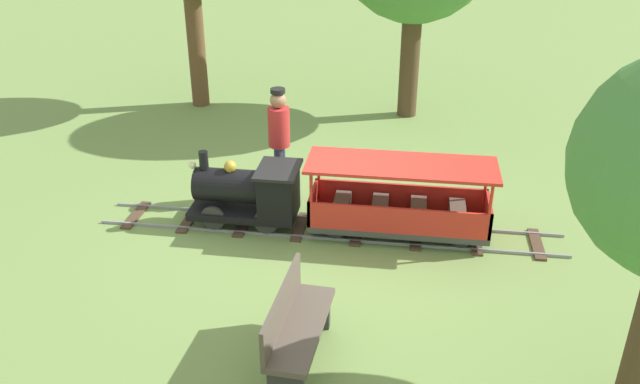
# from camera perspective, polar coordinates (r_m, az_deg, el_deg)

# --- Properties ---
(ground_plane) EXTENTS (60.00, 60.00, 0.00)m
(ground_plane) POSITION_cam_1_polar(r_m,az_deg,el_deg) (8.59, 1.02, -3.35)
(ground_plane) COLOR #75934C
(track) EXTENTS (0.75, 6.05, 0.04)m
(track) POSITION_cam_1_polar(r_m,az_deg,el_deg) (8.58, 0.74, -3.23)
(track) COLOR gray
(track) RESTS_ON ground_plane
(locomotive) EXTENTS (0.71, 1.45, 0.98)m
(locomotive) POSITION_cam_1_polar(r_m,az_deg,el_deg) (8.54, -6.10, -0.01)
(locomotive) COLOR black
(locomotive) RESTS_ON ground_plane
(passenger_car) EXTENTS (0.81, 2.35, 0.97)m
(passenger_car) POSITION_cam_1_polar(r_m,az_deg,el_deg) (8.33, 6.91, -1.24)
(passenger_car) COLOR #3F3F3F
(passenger_car) RESTS_ON ground_plane
(conductor_person) EXTENTS (0.30, 0.30, 1.62)m
(conductor_person) POSITION_cam_1_polar(r_m,az_deg,el_deg) (9.05, -3.59, 4.97)
(conductor_person) COLOR #282D47
(conductor_person) RESTS_ON ground_plane
(park_bench) EXTENTS (1.32, 0.48, 0.82)m
(park_bench) POSITION_cam_1_polar(r_m,az_deg,el_deg) (6.26, -2.12, -11.68)
(park_bench) COLOR brown
(park_bench) RESTS_ON ground_plane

